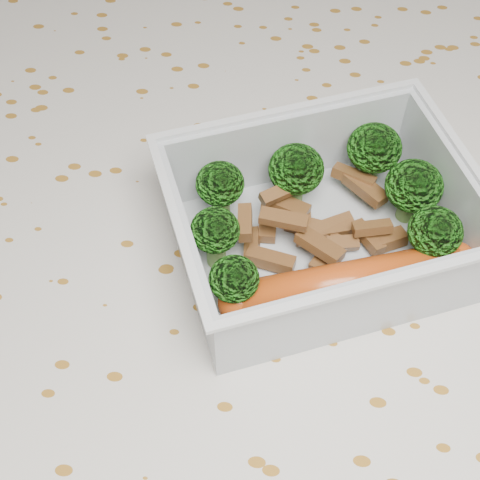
{
  "coord_description": "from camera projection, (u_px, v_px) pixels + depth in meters",
  "views": [
    {
      "loc": [
        0.01,
        -0.24,
        1.12
      ],
      "look_at": [
        -0.01,
        0.01,
        0.78
      ],
      "focal_mm": 50.0,
      "sensor_mm": 36.0,
      "label": 1
    }
  ],
  "objects": [
    {
      "name": "tablecloth",
      "position": [
        252.0,
        303.0,
        0.46
      ],
      "size": [
        1.46,
        0.96,
        0.19
      ],
      "color": "silver",
      "rests_on": "dining_table"
    },
    {
      "name": "broccoli_florets",
      "position": [
        328.0,
        196.0,
        0.43
      ],
      "size": [
        0.17,
        0.15,
        0.05
      ],
      "color": "#608C3F",
      "rests_on": "lunch_container"
    },
    {
      "name": "sausage",
      "position": [
        349.0,
        282.0,
        0.41
      ],
      "size": [
        0.16,
        0.07,
        0.03
      ],
      "color": "#B84311",
      "rests_on": "lunch_container"
    },
    {
      "name": "lunch_container",
      "position": [
        320.0,
        231.0,
        0.43
      ],
      "size": [
        0.23,
        0.2,
        0.07
      ],
      "color": "silver",
      "rests_on": "tablecloth"
    },
    {
      "name": "dining_table",
      "position": [
        251.0,
        337.0,
        0.51
      ],
      "size": [
        1.4,
        0.9,
        0.75
      ],
      "color": "brown",
      "rests_on": "ground"
    },
    {
      "name": "meat_pile",
      "position": [
        315.0,
        225.0,
        0.44
      ],
      "size": [
        0.11,
        0.09,
        0.03
      ],
      "color": "brown",
      "rests_on": "lunch_container"
    }
  ]
}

